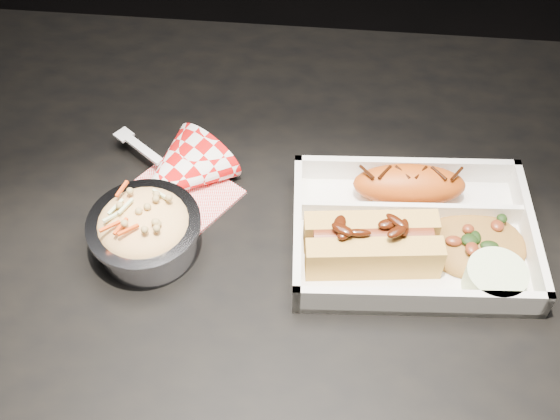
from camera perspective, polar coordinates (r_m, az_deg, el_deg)
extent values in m
cube|color=black|center=(0.75, 1.28, -4.67)|extent=(1.20, 0.80, 0.03)
cylinder|color=black|center=(1.38, -21.06, 0.56)|extent=(0.05, 0.05, 0.72)
cube|color=silver|center=(0.76, 10.56, -2.48)|extent=(0.26, 0.20, 0.01)
cube|color=silver|center=(0.80, 10.17, 3.09)|extent=(0.25, 0.02, 0.04)
cube|color=silver|center=(0.70, 11.36, -7.40)|extent=(0.25, 0.02, 0.04)
cube|color=silver|center=(0.74, 1.42, -1.62)|extent=(0.02, 0.18, 0.04)
cube|color=silver|center=(0.78, 19.54, -1.92)|extent=(0.02, 0.18, 0.04)
cube|color=silver|center=(0.77, 10.53, -0.39)|extent=(0.23, 0.02, 0.03)
ellipsoid|color=#C04F13|center=(0.78, 10.46, 2.03)|extent=(0.13, 0.06, 0.04)
cube|color=gold|center=(0.71, 7.62, -3.94)|extent=(0.14, 0.04, 0.04)
cube|color=gold|center=(0.73, 7.34, -1.76)|extent=(0.14, 0.04, 0.04)
cylinder|color=maroon|center=(0.71, 7.55, -2.41)|extent=(0.12, 0.04, 0.03)
ellipsoid|color=#A06C2E|center=(0.75, 15.73, -2.24)|extent=(0.11, 0.10, 0.03)
cylinder|color=beige|center=(0.73, 17.05, -5.45)|extent=(0.06, 0.06, 0.03)
cylinder|color=silver|center=(0.74, -10.80, -2.09)|extent=(0.10, 0.10, 0.04)
cylinder|color=silver|center=(0.73, -11.04, -1.10)|extent=(0.12, 0.12, 0.01)
ellipsoid|color=beige|center=(0.73, -11.04, -1.10)|extent=(0.09, 0.09, 0.04)
cube|color=red|center=(0.80, -7.81, 1.47)|extent=(0.14, 0.14, 0.00)
cone|color=red|center=(0.80, -8.50, 2.80)|extent=(0.15, 0.15, 0.10)
cube|color=white|center=(0.83, -11.06, 4.86)|extent=(0.05, 0.04, 0.00)
cube|color=white|center=(0.85, -12.58, 5.99)|extent=(0.03, 0.03, 0.00)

